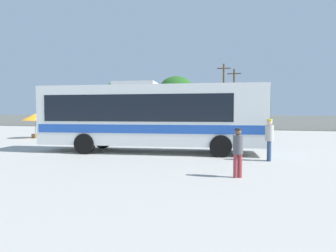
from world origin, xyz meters
The scene contains 13 objects.
ground_plane centered at (0.00, 10.00, 0.00)m, with size 300.00×300.00×0.00m, color #A3A099.
perimeter_wall centered at (0.00, 22.46, 0.89)m, with size 80.00×0.30×1.79m, color #B2AD9E.
coach_bus_white_blue centered at (-0.86, -0.45, 1.98)m, with size 11.87×4.20×3.71m.
attendant_by_bus_door centered at (5.13, -1.58, 1.03)m, with size 0.39×0.39×1.81m.
passenger_waiting_on_apron centered at (4.05, -5.30, 0.90)m, with size 0.40×0.40×1.59m.
vendor_umbrella_near_gate_orange centered at (-12.88, 4.73, 1.70)m, with size 2.04×2.04×2.03m.
parked_car_leftmost_maroon centered at (-11.03, 18.98, 0.78)m, with size 4.44×2.14×1.47m.
parked_car_second_dark_blue centered at (-5.72, 18.94, 0.79)m, with size 4.37×1.98×1.50m.
utility_pole_near centered at (1.60, 24.44, 4.12)m, with size 1.80×0.24×7.88m.
utility_pole_far centered at (0.27, 24.16, 4.48)m, with size 1.80×0.38×8.59m.
roadside_tree_left centered at (-17.57, 28.64, 4.96)m, with size 5.45×5.45×7.28m.
roadside_tree_midleft centered at (-6.71, 25.92, 5.15)m, with size 5.36×5.36×7.43m.
roadside_tree_midright centered at (1.34, 26.65, 4.11)m, with size 4.66×4.66×6.09m.
Camera 1 is at (4.64, -14.72, 2.06)m, focal length 30.88 mm.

